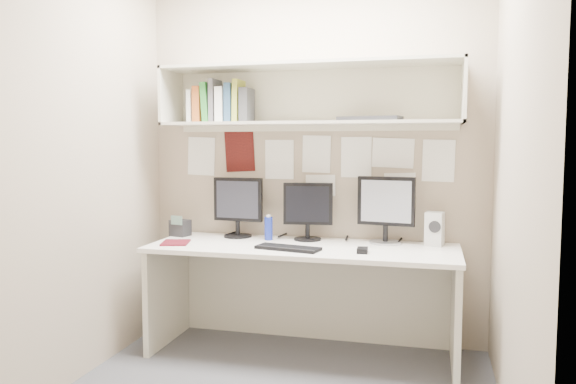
% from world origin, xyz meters
% --- Properties ---
extents(wall_back, '(2.40, 0.02, 2.60)m').
position_xyz_m(wall_back, '(0.00, 1.00, 1.30)').
color(wall_back, tan).
rests_on(wall_back, ground).
extents(wall_front, '(2.40, 0.02, 2.60)m').
position_xyz_m(wall_front, '(0.00, -1.00, 1.30)').
color(wall_front, tan).
rests_on(wall_front, ground).
extents(wall_left, '(0.02, 2.00, 2.60)m').
position_xyz_m(wall_left, '(-1.20, 0.00, 1.30)').
color(wall_left, tan).
rests_on(wall_left, ground).
extents(wall_right, '(0.02, 2.00, 2.60)m').
position_xyz_m(wall_right, '(1.20, 0.00, 1.30)').
color(wall_right, tan).
rests_on(wall_right, ground).
extents(desk, '(2.00, 0.70, 0.73)m').
position_xyz_m(desk, '(0.00, 0.65, 0.37)').
color(desk, white).
rests_on(desk, floor).
extents(overhead_hutch, '(2.00, 0.38, 0.40)m').
position_xyz_m(overhead_hutch, '(0.00, 0.86, 1.72)').
color(overhead_hutch, beige).
rests_on(overhead_hutch, wall_back).
extents(pinned_papers, '(1.92, 0.01, 0.48)m').
position_xyz_m(pinned_papers, '(0.00, 0.99, 1.25)').
color(pinned_papers, white).
rests_on(pinned_papers, wall_back).
extents(monitor_left, '(0.36, 0.20, 0.42)m').
position_xyz_m(monitor_left, '(-0.52, 0.87, 0.96)').
color(monitor_left, black).
rests_on(monitor_left, desk).
extents(monitor_center, '(0.34, 0.19, 0.39)m').
position_xyz_m(monitor_center, '(-0.01, 0.87, 0.95)').
color(monitor_center, black).
rests_on(monitor_center, desk).
extents(monitor_right, '(0.38, 0.21, 0.45)m').
position_xyz_m(monitor_right, '(0.52, 0.87, 0.97)').
color(monitor_right, '#A5A5AA').
rests_on(monitor_right, desk).
extents(keyboard, '(0.43, 0.22, 0.02)m').
position_xyz_m(keyboard, '(-0.06, 0.49, 0.74)').
color(keyboard, black).
rests_on(keyboard, desk).
extents(mouse, '(0.07, 0.11, 0.03)m').
position_xyz_m(mouse, '(0.41, 0.50, 0.75)').
color(mouse, black).
rests_on(mouse, desk).
extents(speaker, '(0.13, 0.13, 0.22)m').
position_xyz_m(speaker, '(0.83, 0.86, 0.84)').
color(speaker, beige).
rests_on(speaker, desk).
extents(blue_bottle, '(0.06, 0.06, 0.17)m').
position_xyz_m(blue_bottle, '(-0.27, 0.80, 0.81)').
color(blue_bottle, navy).
rests_on(blue_bottle, desk).
extents(maroon_notebook, '(0.22, 0.25, 0.01)m').
position_xyz_m(maroon_notebook, '(-0.84, 0.51, 0.74)').
color(maroon_notebook, '#530E19').
rests_on(maroon_notebook, desk).
extents(desk_phone, '(0.15, 0.14, 0.15)m').
position_xyz_m(desk_phone, '(-0.94, 0.80, 0.79)').
color(desk_phone, black).
rests_on(desk_phone, desk).
extents(book_stack, '(0.44, 0.18, 0.30)m').
position_xyz_m(book_stack, '(-0.62, 0.82, 1.67)').
color(book_stack, silver).
rests_on(book_stack, overhead_hutch).
extents(hutch_tray, '(0.43, 0.24, 0.03)m').
position_xyz_m(hutch_tray, '(0.41, 0.80, 1.55)').
color(hutch_tray, black).
rests_on(hutch_tray, overhead_hutch).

